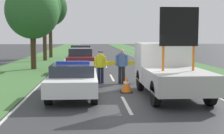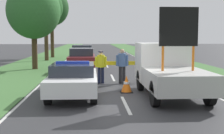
% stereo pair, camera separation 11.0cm
% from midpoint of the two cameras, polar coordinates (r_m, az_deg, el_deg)
% --- Properties ---
extents(ground_plane, '(160.00, 160.00, 0.00)m').
position_cam_midpoint_polar(ground_plane, '(12.13, 2.28, -5.87)').
color(ground_plane, '#333335').
extents(lane_markings, '(7.68, 56.78, 0.01)m').
position_cam_midpoint_polar(lane_markings, '(23.19, -0.56, -0.28)').
color(lane_markings, silver).
rests_on(lane_markings, ground).
extents(grass_verge_left, '(4.45, 120.00, 0.03)m').
position_cam_midpoint_polar(grass_verge_left, '(32.28, -12.31, 1.31)').
color(grass_verge_left, '#427038').
rests_on(grass_verge_left, ground).
extents(grass_verge_right, '(4.45, 120.00, 0.03)m').
position_cam_midpoint_polar(grass_verge_right, '(32.74, 9.37, 1.43)').
color(grass_verge_right, '#427038').
rests_on(grass_verge_right, ground).
extents(police_car, '(1.88, 4.68, 1.44)m').
position_cam_midpoint_polar(police_car, '(12.56, -6.86, -2.18)').
color(police_car, white).
rests_on(police_car, ground).
extents(work_truck, '(2.17, 5.21, 3.47)m').
position_cam_midpoint_polar(work_truck, '(13.08, 10.43, -0.31)').
color(work_truck, white).
rests_on(work_truck, ground).
extents(road_barrier, '(3.55, 0.08, 1.09)m').
position_cam_midpoint_polar(road_barrier, '(16.50, 1.17, 0.46)').
color(road_barrier, black).
rests_on(road_barrier, ground).
extents(police_officer, '(0.60, 0.38, 1.67)m').
position_cam_midpoint_polar(police_officer, '(15.96, -1.86, 0.54)').
color(police_officer, '#191E38').
rests_on(police_officer, ground).
extents(pedestrian_civilian, '(0.63, 0.40, 1.77)m').
position_cam_midpoint_polar(pedestrian_civilian, '(15.94, 2.06, 0.69)').
color(pedestrian_civilian, '#232326').
rests_on(pedestrian_civilian, ground).
extents(traffic_cone_near_police, '(0.53, 0.53, 0.73)m').
position_cam_midpoint_polar(traffic_cone_near_police, '(17.21, 9.86, -1.28)').
color(traffic_cone_near_police, black).
rests_on(traffic_cone_near_police, ground).
extents(traffic_cone_centre_front, '(0.45, 0.45, 0.62)m').
position_cam_midpoint_polar(traffic_cone_centre_front, '(16.60, 6.98, -1.69)').
color(traffic_cone_centre_front, black).
rests_on(traffic_cone_centre_front, ground).
extents(traffic_cone_near_truck, '(0.53, 0.53, 0.73)m').
position_cam_midpoint_polar(traffic_cone_near_truck, '(13.48, 2.89, -3.14)').
color(traffic_cone_near_truck, black).
rests_on(traffic_cone_near_truck, ground).
extents(queued_car_wagon_maroon, '(1.73, 4.12, 1.61)m').
position_cam_midpoint_polar(queued_car_wagon_maroon, '(21.12, -5.38, 1.39)').
color(queued_car_wagon_maroon, maroon).
rests_on(queued_car_wagon_maroon, ground).
extents(queued_car_van_white, '(1.86, 4.48, 1.63)m').
position_cam_midpoint_polar(queued_car_van_white, '(27.34, -5.33, 2.36)').
color(queued_car_van_white, silver).
rests_on(queued_car_van_white, ground).
extents(roadside_tree_near_left, '(3.31, 3.31, 6.87)m').
position_cam_midpoint_polar(roadside_tree_near_left, '(31.20, -11.94, 10.49)').
color(roadside_tree_near_left, '#42301E').
rests_on(roadside_tree_near_left, ground).
extents(roadside_tree_near_right, '(3.83, 3.83, 6.22)m').
position_cam_midpoint_polar(roadside_tree_near_right, '(23.29, -14.01, 9.90)').
color(roadside_tree_near_right, '#42301E').
rests_on(roadside_tree_near_right, ground).
extents(roadside_tree_mid_left, '(3.74, 3.74, 7.43)m').
position_cam_midpoint_polar(roadside_tree_mid_left, '(35.50, -10.88, 10.49)').
color(roadside_tree_mid_left, '#42301E').
rests_on(roadside_tree_mid_left, ground).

